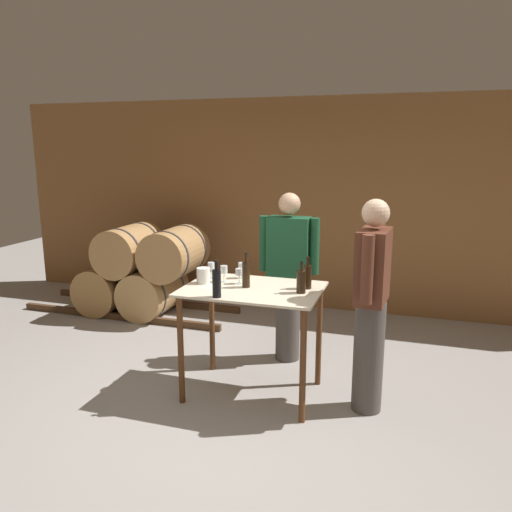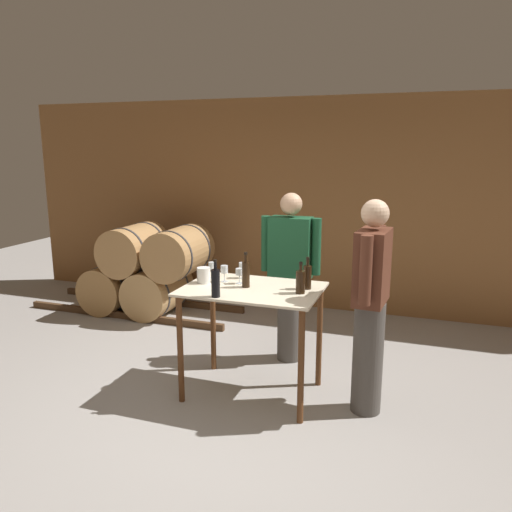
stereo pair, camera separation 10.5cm
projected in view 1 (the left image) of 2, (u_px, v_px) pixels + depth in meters
ground_plane at (230, 415)px, 3.97m from camera, size 14.00×14.00×0.00m
back_wall at (309, 205)px, 6.41m from camera, size 8.40×0.05×2.70m
barrel_rack at (141, 271)px, 6.31m from camera, size 2.72×0.84×1.13m
tasting_table at (252, 308)px, 4.17m from camera, size 1.14×0.78×0.94m
wine_bottle_far_left at (217, 282)px, 3.85m from camera, size 0.07×0.07×0.30m
wine_bottle_left at (247, 274)px, 4.13m from camera, size 0.07×0.07×0.30m
wine_bottle_center at (301, 281)px, 3.97m from camera, size 0.07×0.07×0.26m
wine_bottle_right at (308, 276)px, 4.09m from camera, size 0.07×0.07×0.27m
wine_glass_near_left at (211, 267)px, 4.40m from camera, size 0.06×0.06×0.15m
wine_glass_near_center at (224, 270)px, 4.29m from camera, size 0.06×0.06×0.14m
wine_glass_near_right at (242, 267)px, 4.42m from camera, size 0.07×0.07×0.14m
wine_glass_far_side at (239, 273)px, 4.24m from camera, size 0.06×0.06×0.13m
ice_bucket at (203, 276)px, 4.26m from camera, size 0.11×0.11×0.13m
person_host at (288, 274)px, 4.85m from camera, size 0.59×0.24×1.67m
person_visitor_with_scarf at (371, 302)px, 3.87m from camera, size 0.25×0.59×1.71m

